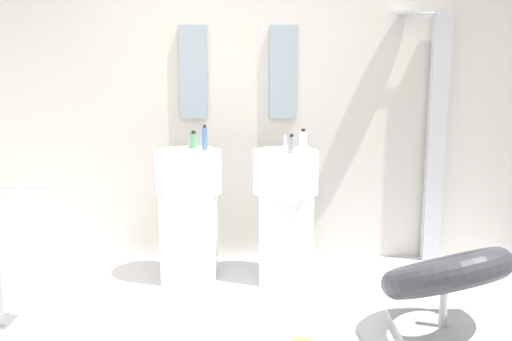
{
  "coord_description": "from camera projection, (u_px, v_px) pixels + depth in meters",
  "views": [
    {
      "loc": [
        0.14,
        -3.0,
        1.6
      ],
      "look_at": [
        0.15,
        0.55,
        0.95
      ],
      "focal_mm": 38.98,
      "sensor_mm": 36.0,
      "label": 1
    }
  ],
  "objects": [
    {
      "name": "lounge_chair",
      "position": [
        444.0,
        281.0,
        3.32
      ],
      "size": [
        1.08,
        1.08,
        0.65
      ],
      "color": "#B7BABF",
      "rests_on": "ground_plane"
    },
    {
      "name": "pedestal_sink_right",
      "position": [
        284.0,
        209.0,
        4.24
      ],
      "size": [
        0.5,
        0.5,
        1.1
      ],
      "color": "white",
      "rests_on": "ground_plane"
    },
    {
      "name": "vanity_mirror_left",
      "position": [
        192.0,
        72.0,
        4.51
      ],
      "size": [
        0.22,
        0.03,
        0.75
      ],
      "primitive_type": "cube",
      "color": "#8C9EA8"
    },
    {
      "name": "soap_bottle_green",
      "position": [
        193.0,
        140.0,
        4.27
      ],
      "size": [
        0.06,
        0.06,
        0.13
      ],
      "color": "#59996B",
      "rests_on": "pedestal_sink_left"
    },
    {
      "name": "soap_bottle_white",
      "position": [
        302.0,
        141.0,
        4.14
      ],
      "size": [
        0.05,
        0.05,
        0.16
      ],
      "color": "white",
      "rests_on": "pedestal_sink_right"
    },
    {
      "name": "rear_partition",
      "position": [
        238.0,
        106.0,
        4.63
      ],
      "size": [
        4.8,
        0.1,
        2.6
      ],
      "primitive_type": "cube",
      "color": "beige",
      "rests_on": "ground_plane"
    },
    {
      "name": "shower_column",
      "position": [
        434.0,
        134.0,
        4.55
      ],
      "size": [
        0.49,
        0.24,
        2.05
      ],
      "color": "#B7BABF",
      "rests_on": "ground_plane"
    },
    {
      "name": "soap_bottle_black",
      "position": [
        192.0,
        140.0,
        4.3
      ],
      "size": [
        0.05,
        0.05,
        0.13
      ],
      "color": "black",
      "rests_on": "pedestal_sink_left"
    },
    {
      "name": "soap_bottle_blue",
      "position": [
        204.0,
        139.0,
        4.15
      ],
      "size": [
        0.04,
        0.04,
        0.19
      ],
      "color": "#4C72B7",
      "rests_on": "pedestal_sink_left"
    },
    {
      "name": "towel_rack",
      "position": [
        18.0,
        230.0,
        3.39
      ],
      "size": [
        0.37,
        0.22,
        0.95
      ],
      "color": "#B7BABF",
      "rests_on": "ground_plane"
    },
    {
      "name": "vanity_mirror_right",
      "position": [
        282.0,
        72.0,
        4.51
      ],
      "size": [
        0.22,
        0.03,
        0.75
      ],
      "primitive_type": "cube",
      "color": "#8C9EA8"
    },
    {
      "name": "soap_bottle_grey",
      "position": [
        290.0,
        145.0,
        3.99
      ],
      "size": [
        0.05,
        0.05,
        0.14
      ],
      "color": "#99999E",
      "rests_on": "pedestal_sink_right"
    },
    {
      "name": "pedestal_sink_left",
      "position": [
        188.0,
        209.0,
        4.24
      ],
      "size": [
        0.5,
        0.5,
        1.1
      ],
      "color": "white",
      "rests_on": "ground_plane"
    }
  ]
}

